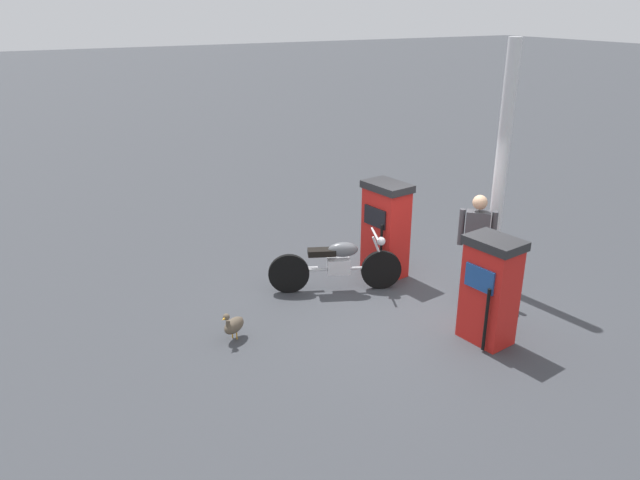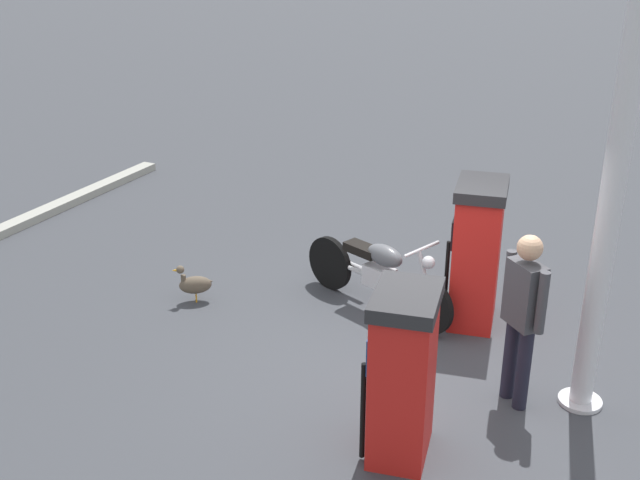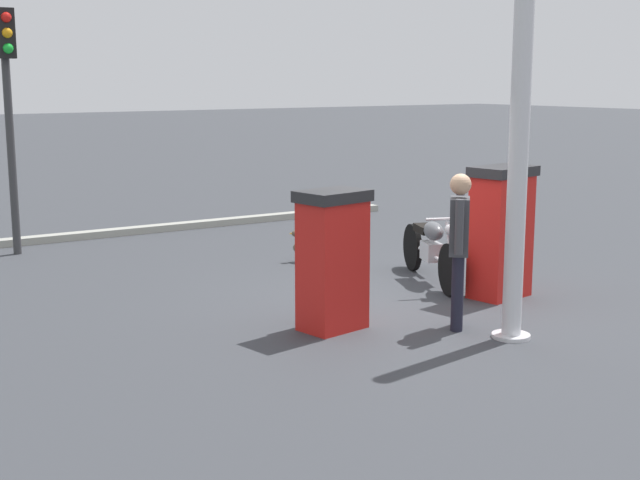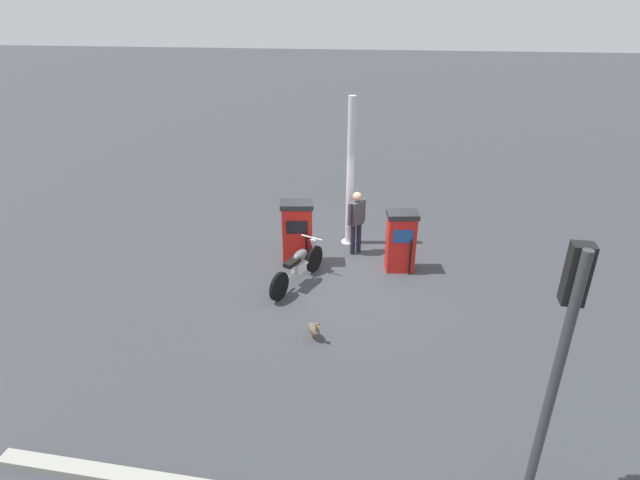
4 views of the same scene
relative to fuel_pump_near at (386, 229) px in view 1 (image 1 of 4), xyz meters
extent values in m
plane|color=#383A3F|center=(0.34, 1.25, -0.82)|extent=(120.00, 120.00, 0.00)
cube|color=red|center=(0.00, 0.00, -0.07)|extent=(0.57, 0.78, 1.49)
cube|color=black|center=(0.25, 0.04, 0.26)|extent=(0.10, 0.50, 0.32)
cube|color=#262628|center=(0.00, 0.00, 0.73)|extent=(0.63, 0.86, 0.12)
cylinder|color=black|center=(0.25, 0.25, -0.30)|extent=(0.05, 0.05, 0.97)
cube|color=red|center=(0.00, 2.51, -0.13)|extent=(0.56, 0.72, 1.38)
cube|color=#1E478C|center=(0.24, 2.54, 0.18)|extent=(0.10, 0.46, 0.32)
cube|color=#262628|center=(0.00, 2.51, 0.62)|extent=(0.61, 0.79, 0.12)
cylinder|color=black|center=(0.25, 2.75, -0.34)|extent=(0.05, 0.05, 0.90)
cylinder|color=black|center=(0.38, 0.47, -0.49)|extent=(0.63, 0.32, 0.66)
cylinder|color=black|center=(1.76, -0.10, -0.49)|extent=(0.63, 0.32, 0.66)
cube|color=silver|center=(1.02, 0.21, -0.39)|extent=(0.41, 0.32, 0.24)
cylinder|color=silver|center=(1.07, 0.19, -0.44)|extent=(1.06, 0.47, 0.05)
ellipsoid|color=#595B60|center=(0.96, 0.23, -0.11)|extent=(0.53, 0.39, 0.24)
cube|color=black|center=(1.27, 0.10, -0.14)|extent=(0.48, 0.35, 0.10)
cylinder|color=silver|center=(0.42, 0.46, -0.19)|extent=(0.26, 0.14, 0.57)
cylinder|color=silver|center=(0.49, 0.43, 0.13)|extent=(0.25, 0.53, 0.04)
sphere|color=silver|center=(0.40, 0.47, 0.01)|extent=(0.18, 0.18, 0.14)
cylinder|color=silver|center=(1.53, -0.13, -0.47)|extent=(0.54, 0.27, 0.07)
cylinder|color=#1E1E2D|center=(-0.66, 1.32, -0.41)|extent=(0.18, 0.18, 0.81)
cylinder|color=#1E1E2D|center=(-0.81, 1.45, -0.41)|extent=(0.18, 0.18, 0.81)
cube|color=#3F3F44|center=(-0.74, 1.38, 0.30)|extent=(0.40, 0.39, 0.61)
cylinder|color=#3F3F44|center=(-0.56, 1.22, 0.33)|extent=(0.13, 0.13, 0.58)
cylinder|color=#3F3F44|center=(-0.91, 1.55, 0.33)|extent=(0.13, 0.13, 0.58)
sphere|color=tan|center=(-0.74, 1.38, 0.74)|extent=(0.32, 0.32, 0.23)
ellipsoid|color=brown|center=(3.05, 0.86, -0.61)|extent=(0.42, 0.37, 0.21)
cylinder|color=brown|center=(3.16, 0.93, -0.55)|extent=(0.08, 0.08, 0.15)
sphere|color=brown|center=(3.19, 0.95, -0.40)|extent=(0.13, 0.13, 0.09)
cone|color=orange|center=(3.24, 0.98, -0.41)|extent=(0.08, 0.07, 0.04)
cone|color=brown|center=(2.91, 0.76, -0.58)|extent=(0.10, 0.10, 0.07)
cylinder|color=orange|center=(3.03, 0.89, -0.77)|extent=(0.02, 0.02, 0.10)
cylinder|color=orange|center=(3.07, 0.83, -0.77)|extent=(0.02, 0.02, 0.10)
cylinder|color=silver|center=(-1.31, 1.16, 1.13)|extent=(0.20, 0.20, 3.90)
cylinder|color=silver|center=(-1.31, 1.16, -0.80)|extent=(0.40, 0.40, 0.04)
camera|label=1|loc=(5.48, 7.91, 3.55)|focal=34.10mm
camera|label=2|loc=(-1.58, 7.70, 3.41)|focal=43.80mm
camera|label=3|loc=(-7.44, 7.72, 1.84)|focal=49.05mm
camera|label=4|loc=(10.97, 2.09, 5.15)|focal=28.22mm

